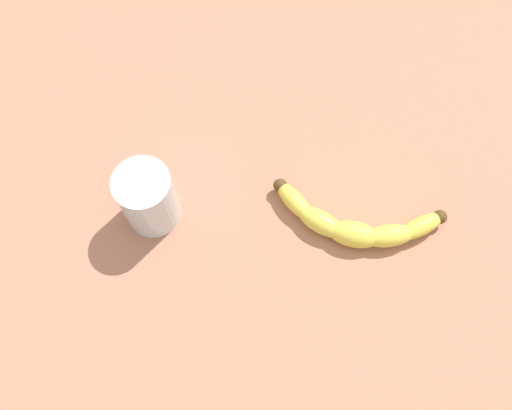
# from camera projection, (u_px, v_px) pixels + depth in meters

# --- Properties ---
(wooden_tabletop) EXTENTS (1.20, 1.20, 0.03)m
(wooden_tabletop) POSITION_uv_depth(u_px,v_px,m) (231.00, 257.00, 0.71)
(wooden_tabletop) COLOR #B27459
(wooden_tabletop) RESTS_ON ground
(banana) EXTENTS (0.18, 0.16, 0.03)m
(banana) POSITION_uv_depth(u_px,v_px,m) (355.00, 225.00, 0.69)
(banana) COLOR yellow
(banana) RESTS_ON wooden_tabletop
(smoothie_glass) EXTENTS (0.07, 0.07, 0.10)m
(smoothie_glass) POSITION_uv_depth(u_px,v_px,m) (148.00, 199.00, 0.67)
(smoothie_glass) COLOR silver
(smoothie_glass) RESTS_ON wooden_tabletop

